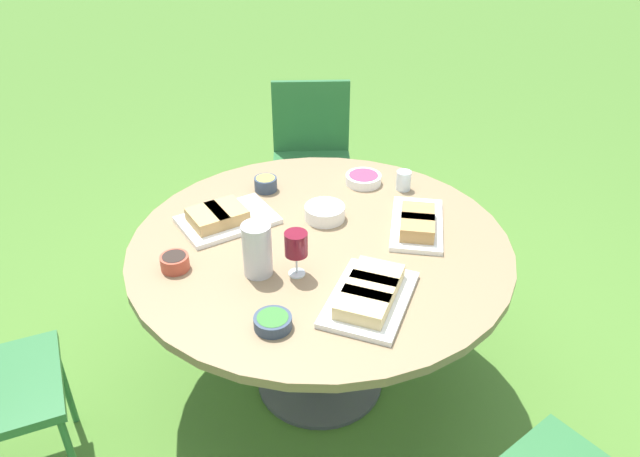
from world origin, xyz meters
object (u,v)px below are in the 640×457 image
(dining_table, at_px, (320,262))
(water_pitcher, at_px, (257,249))
(wine_glass, at_px, (296,245))
(chair_far_back, at_px, (312,150))

(dining_table, distance_m, water_pitcher, 0.35)
(water_pitcher, bearing_deg, dining_table, -119.51)
(dining_table, xyz_separation_m, wine_glass, (0.01, 0.22, 0.22))
(dining_table, height_order, chair_far_back, chair_far_back)
(wine_glass, bearing_deg, chair_far_back, -72.67)
(dining_table, distance_m, chair_far_back, 1.27)
(chair_far_back, xyz_separation_m, wine_glass, (-0.44, 1.40, 0.34))
(water_pitcher, relative_size, wine_glass, 1.15)
(water_pitcher, distance_m, wine_glass, 0.14)
(chair_far_back, bearing_deg, dining_table, 110.80)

